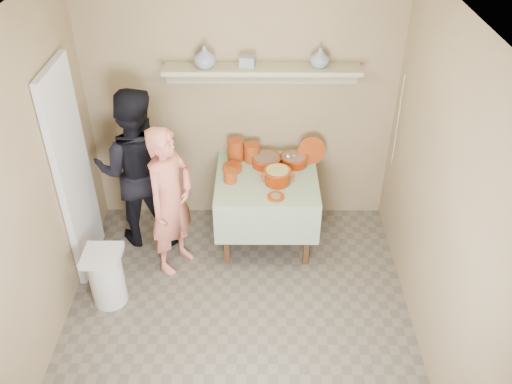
{
  "coord_description": "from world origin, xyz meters",
  "views": [
    {
      "loc": [
        0.17,
        -3.03,
        3.62
      ],
      "look_at": [
        0.15,
        0.75,
        0.95
      ],
      "focal_mm": 38.0,
      "sensor_mm": 36.0,
      "label": 1
    }
  ],
  "objects_px": {
    "serving_table": "(267,186)",
    "person_cook": "(171,201)",
    "person_helper": "(137,169)",
    "cazuela_rice": "(277,175)",
    "trash_bin": "(106,277)"
  },
  "relations": [
    {
      "from": "person_helper",
      "to": "cazuela_rice",
      "type": "height_order",
      "value": "person_helper"
    },
    {
      "from": "person_helper",
      "to": "trash_bin",
      "type": "relative_size",
      "value": 2.93
    },
    {
      "from": "cazuela_rice",
      "to": "trash_bin",
      "type": "xyz_separation_m",
      "value": [
        -1.5,
        -0.77,
        -0.56
      ]
    },
    {
      "from": "person_cook",
      "to": "person_helper",
      "type": "relative_size",
      "value": 0.9
    },
    {
      "from": "cazuela_rice",
      "to": "trash_bin",
      "type": "bearing_deg",
      "value": -152.79
    },
    {
      "from": "person_cook",
      "to": "cazuela_rice",
      "type": "xyz_separation_m",
      "value": [
        0.97,
        0.28,
        0.11
      ]
    },
    {
      "from": "person_cook",
      "to": "person_helper",
      "type": "distance_m",
      "value": 0.57
    },
    {
      "from": "person_helper",
      "to": "cazuela_rice",
      "type": "relative_size",
      "value": 4.98
    },
    {
      "from": "serving_table",
      "to": "cazuela_rice",
      "type": "distance_m",
      "value": 0.25
    },
    {
      "from": "person_helper",
      "to": "cazuela_rice",
      "type": "distance_m",
      "value": 1.35
    },
    {
      "from": "person_helper",
      "to": "cazuela_rice",
      "type": "xyz_separation_m",
      "value": [
        1.34,
        -0.14,
        0.02
      ]
    },
    {
      "from": "person_cook",
      "to": "person_helper",
      "type": "xyz_separation_m",
      "value": [
        -0.38,
        0.42,
        0.08
      ]
    },
    {
      "from": "person_cook",
      "to": "person_helper",
      "type": "bearing_deg",
      "value": 72.44
    },
    {
      "from": "serving_table",
      "to": "person_cook",
      "type": "bearing_deg",
      "value": -156.18
    },
    {
      "from": "person_cook",
      "to": "cazuela_rice",
      "type": "height_order",
      "value": "person_cook"
    }
  ]
}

